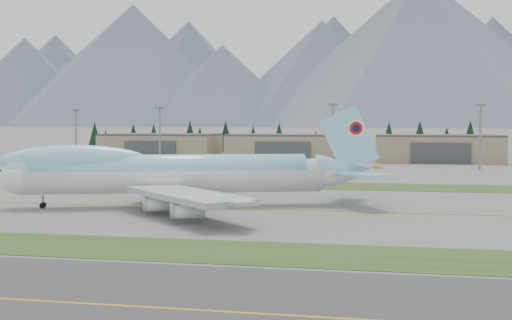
% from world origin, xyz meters
% --- Properties ---
extents(ground, '(7000.00, 7000.00, 0.00)m').
position_xyz_m(ground, '(0.00, 0.00, 0.00)').
color(ground, '#5F5F5D').
rests_on(ground, ground).
extents(grass_strip_near, '(400.00, 14.00, 0.08)m').
position_xyz_m(grass_strip_near, '(0.00, -38.00, 0.00)').
color(grass_strip_near, '#2C4B1A').
rests_on(grass_strip_near, ground).
extents(grass_strip_far, '(400.00, 18.00, 0.08)m').
position_xyz_m(grass_strip_far, '(0.00, 45.00, 0.00)').
color(grass_strip_far, '#2C4B1A').
rests_on(grass_strip_far, ground).
extents(asphalt_taxiway, '(400.00, 32.00, 0.04)m').
position_xyz_m(asphalt_taxiway, '(0.00, -62.00, 0.00)').
color(asphalt_taxiway, '#363636').
rests_on(asphalt_taxiway, ground).
extents(taxiway_line_main, '(400.00, 0.40, 0.02)m').
position_xyz_m(taxiway_line_main, '(0.00, 0.00, 0.00)').
color(taxiway_line_main, gold).
rests_on(taxiway_line_main, ground).
extents(taxiway_line_near, '(400.00, 0.40, 0.02)m').
position_xyz_m(taxiway_line_near, '(0.00, -62.00, 0.00)').
color(taxiway_line_near, gold).
rests_on(taxiway_line_near, ground).
extents(boeing_747_freighter, '(71.42, 59.13, 18.87)m').
position_xyz_m(boeing_747_freighter, '(-14.97, 1.01, 6.22)').
color(boeing_747_freighter, white).
rests_on(boeing_747_freighter, ground).
extents(hangar_left, '(48.00, 26.60, 10.80)m').
position_xyz_m(hangar_left, '(-70.00, 149.90, 5.39)').
color(hangar_left, gray).
rests_on(hangar_left, ground).
extents(hangar_center, '(48.00, 26.60, 10.80)m').
position_xyz_m(hangar_center, '(-15.00, 149.90, 5.39)').
color(hangar_center, gray).
rests_on(hangar_center, ground).
extents(hangar_right, '(48.00, 26.60, 10.80)m').
position_xyz_m(hangar_right, '(45.00, 149.90, 5.39)').
color(hangar_right, gray).
rests_on(hangar_right, ground).
extents(floodlight_masts, '(173.76, 8.56, 22.21)m').
position_xyz_m(floodlight_masts, '(-0.58, 110.58, 15.18)').
color(floodlight_masts, gray).
rests_on(floodlight_masts, ground).
extents(service_vehicle_a, '(3.18, 4.12, 1.31)m').
position_xyz_m(service_vehicle_a, '(-25.84, 113.33, 0.00)').
color(service_vehicle_a, white).
rests_on(service_vehicle_a, ground).
extents(service_vehicle_b, '(3.78, 2.60, 1.18)m').
position_xyz_m(service_vehicle_b, '(22.03, 108.81, 0.00)').
color(service_vehicle_b, gold).
rests_on(service_vehicle_b, ground).
extents(service_vehicle_c, '(2.19, 4.54, 1.27)m').
position_xyz_m(service_vehicle_c, '(45.13, 139.19, 0.00)').
color(service_vehicle_c, '#B2B3B7').
rests_on(service_vehicle_c, ground).
extents(conifer_belt, '(268.84, 16.34, 16.83)m').
position_xyz_m(conifer_belt, '(-5.62, 212.14, 7.59)').
color(conifer_belt, black).
rests_on(conifer_belt, ground).
extents(mountain_ridge_front, '(4308.58, 1269.36, 528.48)m').
position_xyz_m(mountain_ridge_front, '(-30.00, 2238.17, 228.66)').
color(mountain_ridge_front, '#434B59').
rests_on(mountain_ridge_front, ground).
extents(mountain_ridge_rear, '(4475.50, 1032.72, 516.36)m').
position_xyz_m(mountain_ridge_rear, '(184.35, 2900.00, 254.48)').
color(mountain_ridge_rear, '#434B59').
rests_on(mountain_ridge_rear, ground).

